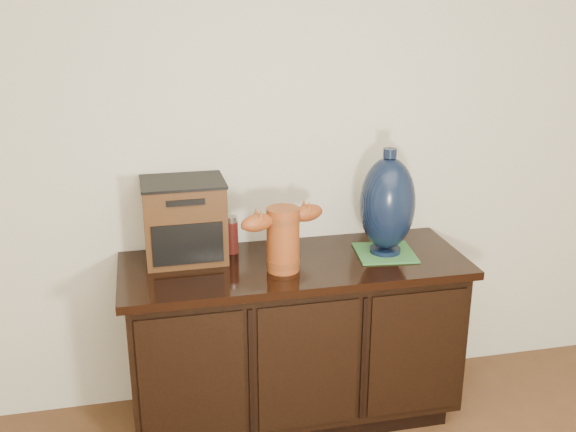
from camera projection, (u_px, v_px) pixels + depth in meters
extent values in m
plane|color=beige|center=(281.00, 122.00, 2.91)|extent=(4.50, 0.00, 4.50)
cube|color=black|center=(294.00, 406.00, 3.07)|extent=(1.29, 0.45, 0.08)
cube|color=black|center=(294.00, 336.00, 2.96)|extent=(1.40, 0.50, 0.64)
cube|color=black|center=(294.00, 265.00, 2.85)|extent=(1.46, 0.56, 0.03)
cube|color=black|center=(192.00, 380.00, 2.63)|extent=(0.41, 0.01, 0.56)
cube|color=black|center=(308.00, 366.00, 2.72)|extent=(0.41, 0.01, 0.56)
cube|color=black|center=(416.00, 353.00, 2.82)|extent=(0.41, 0.01, 0.56)
cylinder|color=#92441A|center=(283.00, 239.00, 2.71)|extent=(0.17, 0.17, 0.27)
cylinder|color=#431B0D|center=(283.00, 262.00, 2.75)|extent=(0.17, 0.17, 0.03)
cylinder|color=#431B0D|center=(283.00, 219.00, 2.68)|extent=(0.17, 0.17, 0.03)
ellipsoid|color=#92441A|center=(258.00, 223.00, 2.63)|extent=(0.16, 0.11, 0.07)
ellipsoid|color=#92441A|center=(307.00, 213.00, 2.74)|extent=(0.16, 0.11, 0.07)
cube|color=#432610|center=(184.00, 221.00, 2.83)|extent=(0.34, 0.27, 0.33)
cube|color=black|center=(188.00, 244.00, 2.72)|extent=(0.29, 0.01, 0.17)
cube|color=black|center=(182.00, 182.00, 2.77)|extent=(0.35, 0.28, 0.01)
cube|color=#316E35|center=(385.00, 253.00, 2.92)|extent=(0.27, 0.27, 0.01)
cylinder|color=black|center=(385.00, 250.00, 2.92)|extent=(0.13, 0.13, 0.02)
ellipsoid|color=black|center=(387.00, 204.00, 2.85)|extent=(0.26, 0.26, 0.40)
cylinder|color=black|center=(390.00, 153.00, 2.78)|extent=(0.06, 0.06, 0.04)
cylinder|color=maroon|center=(232.00, 237.00, 2.91)|extent=(0.06, 0.06, 0.14)
cylinder|color=silver|center=(231.00, 219.00, 2.89)|extent=(0.05, 0.05, 0.02)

